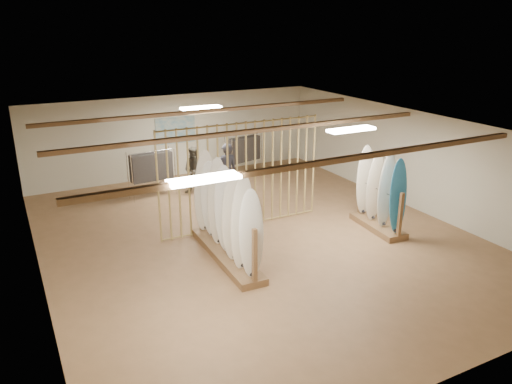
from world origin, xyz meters
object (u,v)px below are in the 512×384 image
rack_left (226,228)px  clothing_rack_b (244,149)px  clothing_rack_a (151,167)px  rack_right (379,203)px  shopper_b (195,168)px  shopper_a (227,168)px

rack_left → clothing_rack_b: rack_left is taller
clothing_rack_a → rack_right: bearing=-55.4°
clothing_rack_b → shopper_b: shopper_b is taller
rack_right → clothing_rack_b: bearing=105.3°
shopper_b → clothing_rack_a: bearing=-155.8°
rack_right → clothing_rack_b: size_ratio=1.45×
rack_left → clothing_rack_a: bearing=95.2°
shopper_a → shopper_b: shopper_a is taller
clothing_rack_a → shopper_a: 2.32m
rack_left → shopper_a: 3.93m
clothing_rack_b → rack_right: bearing=-95.1°
rack_right → shopper_a: bearing=129.1°
rack_right → shopper_b: 5.77m
rack_right → clothing_rack_a: rack_right is taller
clothing_rack_a → shopper_b: size_ratio=0.86×
rack_left → clothing_rack_b: 6.41m
clothing_rack_b → shopper_a: (-1.54, -2.00, 0.05)m
rack_right → shopper_b: rack_right is taller
rack_right → clothing_rack_b: (-1.04, 5.84, 0.23)m
rack_left → shopper_b: 4.62m
shopper_a → shopper_b: (-0.65, 0.95, -0.14)m
rack_left → rack_right: (4.21, -0.27, -0.04)m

